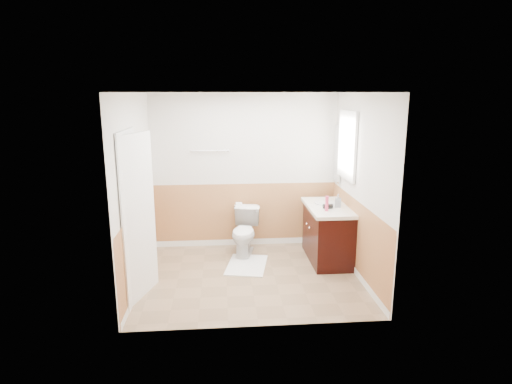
{
  "coord_description": "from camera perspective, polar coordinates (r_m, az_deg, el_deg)",
  "views": [
    {
      "loc": [
        -0.38,
        -5.45,
        2.49
      ],
      "look_at": [
        0.1,
        0.25,
        1.15
      ],
      "focal_mm": 29.63,
      "sensor_mm": 36.0,
      "label": 1
    }
  ],
  "objects": [
    {
      "name": "ceiling",
      "position": [
        5.47,
        -0.85,
        13.28
      ],
      "size": [
        3.0,
        3.0,
        0.0
      ],
      "primitive_type": "plane",
      "rotation": [
        3.14,
        0.0,
        0.0
      ],
      "color": "white",
      "rests_on": "floor"
    },
    {
      "name": "tp_roll",
      "position": [
        6.92,
        -2.33,
        -1.82
      ],
      "size": [
        0.1,
        0.11,
        0.11
      ],
      "primitive_type": "cylinder",
      "rotation": [
        0.0,
        1.57,
        0.0
      ],
      "color": "white",
      "rests_on": "tp_holder_bar"
    },
    {
      "name": "toilet",
      "position": [
        6.67,
        -1.53,
        -5.43
      ],
      "size": [
        0.54,
        0.78,
        0.73
      ],
      "primitive_type": "imported",
      "rotation": [
        0.0,
        0.0,
        -0.2
      ],
      "color": "white",
      "rests_on": "floor"
    },
    {
      "name": "tp_holder_bar",
      "position": [
        6.92,
        -2.33,
        -1.82
      ],
      "size": [
        0.14,
        0.02,
        0.02
      ],
      "primitive_type": "cylinder",
      "rotation": [
        0.0,
        1.57,
        0.0
      ],
      "color": "silver",
      "rests_on": "wall_back"
    },
    {
      "name": "wainscot_back",
      "position": [
        7.04,
        -1.52,
        -3.25
      ],
      "size": [
        3.0,
        0.0,
        3.0
      ],
      "primitive_type": "plane",
      "rotation": [
        1.57,
        0.0,
        0.0
      ],
      "color": "tan",
      "rests_on": "floor"
    },
    {
      "name": "mirror_panel",
      "position": [
        6.88,
        10.95,
        5.08
      ],
      "size": [
        0.02,
        0.35,
        0.9
      ],
      "primitive_type": "cube",
      "color": "silver",
      "rests_on": "wall_right"
    },
    {
      "name": "door_frame",
      "position": [
        5.33,
        -16.52,
        -3.29
      ],
      "size": [
        0.02,
        0.92,
        2.1
      ],
      "primitive_type": "cube",
      "color": "white",
      "rests_on": "wall_left"
    },
    {
      "name": "vanity_knob_right",
      "position": [
        6.51,
        6.89,
        -4.26
      ],
      "size": [
        0.03,
        0.03,
        0.03
      ],
      "primitive_type": "sphere",
      "color": "silver",
      "rests_on": "vanity_cabinet"
    },
    {
      "name": "wall_left",
      "position": [
        5.7,
        -16.01,
        0.1
      ],
      "size": [
        0.0,
        3.0,
        3.0
      ],
      "primitive_type": "plane",
      "rotation": [
        1.57,
        0.0,
        1.57
      ],
      "color": "silver",
      "rests_on": "floor"
    },
    {
      "name": "wainscot_front",
      "position": [
        4.63,
        0.36,
        -12.26
      ],
      "size": [
        3.0,
        0.0,
        3.0
      ],
      "primitive_type": "plane",
      "rotation": [
        -1.57,
        0.0,
        0.0
      ],
      "color": "tan",
      "rests_on": "floor"
    },
    {
      "name": "wall_front",
      "position": [
        4.35,
        0.39,
        -3.37
      ],
      "size": [
        3.0,
        0.0,
        3.0
      ],
      "primitive_type": "plane",
      "rotation": [
        -1.57,
        0.0,
        0.0
      ],
      "color": "silver",
      "rests_on": "floor"
    },
    {
      "name": "tp_sheet",
      "position": [
        6.95,
        -2.32,
        -2.7
      ],
      "size": [
        0.1,
        0.01,
        0.16
      ],
      "primitive_type": "cube",
      "color": "white",
      "rests_on": "tp_roll"
    },
    {
      "name": "window_glass",
      "position": [
        6.37,
        12.34,
        6.2
      ],
      "size": [
        0.01,
        0.7,
        0.9
      ],
      "primitive_type": "cube",
      "color": "white",
      "rests_on": "wall_right"
    },
    {
      "name": "countertop",
      "position": [
        6.4,
        9.68,
        -2.09
      ],
      "size": [
        0.6,
        1.15,
        0.05
      ],
      "primitive_type": "cube",
      "color": "white",
      "rests_on": "vanity_cabinet"
    },
    {
      "name": "towel_bar",
      "position": [
        6.76,
        -6.23,
        5.53
      ],
      "size": [
        0.62,
        0.02,
        0.02
      ],
      "primitive_type": "cylinder",
      "rotation": [
        0.0,
        1.57,
        0.0
      ],
      "color": "silver",
      "rests_on": "wall_back"
    },
    {
      "name": "wall_right",
      "position": [
        5.9,
        13.89,
        0.65
      ],
      "size": [
        0.0,
        3.0,
        3.0
      ],
      "primitive_type": "plane",
      "rotation": [
        1.57,
        0.0,
        -1.57
      ],
      "color": "silver",
      "rests_on": "floor"
    },
    {
      "name": "sink_basin",
      "position": [
        6.54,
        9.45,
        -1.44
      ],
      "size": [
        0.36,
        0.36,
        0.02
      ],
      "primitive_type": "cylinder",
      "color": "silver",
      "rests_on": "countertop"
    },
    {
      "name": "wainscot_left",
      "position": [
        5.91,
        -15.44,
        -6.99
      ],
      "size": [
        0.0,
        2.6,
        2.6
      ],
      "primitive_type": "plane",
      "rotation": [
        1.57,
        0.0,
        1.57
      ],
      "color": "tan",
      "rests_on": "floor"
    },
    {
      "name": "faucet",
      "position": [
        6.57,
        11.0,
        -0.9
      ],
      "size": [
        0.02,
        0.02,
        0.14
      ],
      "primitive_type": "cylinder",
      "color": "silver",
      "rests_on": "countertop"
    },
    {
      "name": "bath_mat",
      "position": [
        6.34,
        -1.26,
        -9.84
      ],
      "size": [
        0.7,
        0.89,
        0.02
      ],
      "primitive_type": "cube",
      "rotation": [
        0.0,
        0.0,
        -0.2
      ],
      "color": "silver",
      "rests_on": "floor"
    },
    {
      "name": "wainscot_right",
      "position": [
        6.1,
        13.39,
        -6.25
      ],
      "size": [
        0.0,
        2.6,
        2.6
      ],
      "primitive_type": "plane",
      "rotation": [
        1.57,
        0.0,
        -1.57
      ],
      "color": "tan",
      "rests_on": "floor"
    },
    {
      "name": "floor",
      "position": [
        6.01,
        -0.77,
        -11.31
      ],
      "size": [
        3.0,
        3.0,
        0.0
      ],
      "primitive_type": "plane",
      "color": "#8C7051",
      "rests_on": "ground"
    },
    {
      "name": "wall_back",
      "position": [
        6.88,
        -1.56,
        2.78
      ],
      "size": [
        3.0,
        0.0,
        3.0
      ],
      "primitive_type": "plane",
      "rotation": [
        1.57,
        0.0,
        0.0
      ],
      "color": "silver",
      "rests_on": "floor"
    },
    {
      "name": "vanity_cabinet",
      "position": [
        6.53,
        9.62,
        -5.68
      ],
      "size": [
        0.55,
        1.1,
        0.8
      ],
      "primitive_type": "cube",
      "color": "black",
      "rests_on": "floor"
    },
    {
      "name": "door_knob",
      "position": [
        5.63,
        -14.45,
        -3.11
      ],
      "size": [
        0.06,
        0.06,
        0.06
      ],
      "primitive_type": "sphere",
      "color": "silver",
      "rests_on": "door"
    },
    {
      "name": "soap_dispenser",
      "position": [
        6.34,
        11.02,
        -1.15
      ],
      "size": [
        0.11,
        0.11,
        0.19
      ],
      "primitive_type": "imported",
      "rotation": [
        0.0,
        0.0,
        -0.26
      ],
      "color": "gray",
      "rests_on": "countertop"
    },
    {
      "name": "window_frame",
      "position": [
        6.36,
        12.21,
        6.2
      ],
      "size": [
        0.04,
        0.8,
        1.0
      ],
      "primitive_type": "cube",
      "color": "white",
      "rests_on": "wall_right"
    },
    {
      "name": "door",
      "position": [
        5.31,
        -15.71,
        -3.38
      ],
      "size": [
        0.29,
        0.78,
        2.04
      ],
      "primitive_type": "cube",
      "rotation": [
        0.0,
        0.0,
        -0.31
      ],
      "color": "white",
      "rests_on": "wall_left"
    },
    {
      "name": "hair_dryer_handle",
      "position": [
        6.25,
        9.37,
        -2.16
      ],
      "size": [
        0.03,
        0.03,
        0.07
      ],
      "primitive_type": "cylinder",
      "color": "black",
      "rests_on": "countertop"
    },
    {
      "name": "lotion_bottle",
      "position": [
        6.09,
        9.54,
        -1.55
      ],
      "size": [
        0.05,
        0.05,
        0.22
      ],
      "primitive_type": "cylinder",
      "color": "#D93861",
      "rests_on": "countertop"
    },
    {
      "name": "hair_dryer_body",
      "position": [
        6.25,
        9.66,
        -1.9
      ],
      "size": [
        0.14,
        0.07,
        0.07
      ],
      "primitive_type": "cylinder",
      "rotation": [
        0.0,
        1.57,
        0.0
      ],
      "color": "black",
      "rests_on": "countertop"
    },
    {
      "name": "vanity_knob_left",
      "position": [
        6.32,
        7.25,
        -4.8
      ],
      "size": [
        0.03,
        0.03,
        0.03
      ],
      "primitive_type": "sphere",
      "color": "silver",
      "rests_on": "vanity_cabinet"
    }
  ]
}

